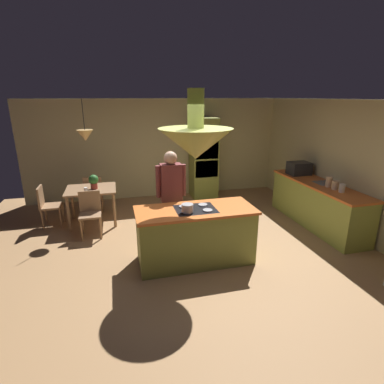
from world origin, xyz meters
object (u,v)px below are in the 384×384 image
kitchen_island (195,235)px  dining_table (91,193)px  chair_facing_island (90,211)px  chair_by_back_wall (94,191)px  chair_at_corner (47,204)px  microwave_on_counter (299,168)px  cooking_pot_on_cooktop (187,208)px  person_at_island (171,193)px  canister_sugar (335,185)px  canister_tea (329,182)px  potted_plant_on_table (94,181)px  oven_tower (204,158)px  cup_on_table (86,190)px  canister_flour (342,188)px

kitchen_island → dining_table: (-1.70, 2.10, 0.19)m
chair_facing_island → chair_by_back_wall: (0.00, 1.28, 0.00)m
chair_by_back_wall → chair_at_corner: size_ratio=1.00×
chair_facing_island → microwave_on_counter: size_ratio=1.89×
kitchen_island → cooking_pot_on_cooktop: 0.57m
person_at_island → microwave_on_counter: size_ratio=3.74×
chair_facing_island → microwave_on_counter: 4.57m
dining_table → canister_sugar: 4.88m
canister_tea → potted_plant_on_table: bearing=161.0°
chair_by_back_wall → chair_at_corner: same height
oven_tower → chair_by_back_wall: size_ratio=2.40×
dining_table → cup_on_table: cup_on_table is taller
chair_facing_island → chair_at_corner: same height
chair_by_back_wall → canister_sugar: (4.54, -2.39, 0.49)m
oven_tower → cooking_pot_on_cooktop: bearing=-110.5°
person_at_island → chair_facing_island: person_at_island is taller
canister_sugar → cooking_pot_on_cooktop: bearing=-170.9°
chair_at_corner → chair_by_back_wall: bearing=-54.1°
person_at_island → chair_facing_island: size_ratio=1.98×
chair_facing_island → potted_plant_on_table: size_ratio=2.90×
dining_table → canister_sugar: (4.54, -1.75, 0.35)m
canister_tea → microwave_on_counter: 1.03m
potted_plant_on_table → canister_sugar: canister_sugar is taller
kitchen_island → person_at_island: size_ratio=1.09×
potted_plant_on_table → cup_on_table: 0.26m
kitchen_island → person_at_island: (-0.26, 0.67, 0.53)m
dining_table → chair_facing_island: (0.00, -0.64, -0.15)m
oven_tower → cup_on_table: size_ratio=23.16×
chair_by_back_wall → canister_tea: canister_tea is taller
dining_table → cup_on_table: bearing=-111.3°
dining_table → canister_flour: 4.94m
person_at_island → cooking_pot_on_cooktop: size_ratio=9.56×
dining_table → canister_sugar: canister_sugar is taller
chair_facing_island → chair_by_back_wall: size_ratio=1.00×
potted_plant_on_table → canister_flour: canister_flour is taller
canister_sugar → microwave_on_counter: 1.21m
chair_at_corner → potted_plant_on_table: potted_plant_on_table is taller
canister_sugar → cup_on_table: bearing=161.6°
chair_facing_island → chair_by_back_wall: 1.28m
potted_plant_on_table → microwave_on_counter: (4.47, -0.51, 0.12)m
canister_sugar → cooking_pot_on_cooktop: size_ratio=0.94×
canister_sugar → microwave_on_counter: (0.00, 1.20, 0.06)m
chair_by_back_wall → chair_at_corner: 1.09m
canister_tea → canister_flour: bearing=-90.0°
chair_by_back_wall → canister_tea: 5.07m
chair_by_back_wall → cup_on_table: bearing=84.5°
kitchen_island → dining_table: size_ratio=1.87×
chair_facing_island → canister_sugar: bearing=-13.8°
oven_tower → chair_by_back_wall: 2.90m
cooking_pot_on_cooktop → microwave_on_counter: bearing=29.3°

